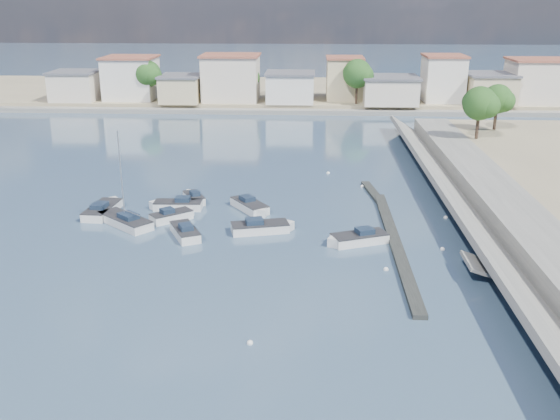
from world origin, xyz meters
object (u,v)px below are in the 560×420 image
Objects in this scene: motorboat_c at (176,205)px; motorboat_h at (263,228)px; motorboat_f at (194,198)px; motorboat_a at (184,232)px; motorboat_e at (104,209)px; sailboat at (123,220)px; motorboat_b at (173,216)px; motorboat_d at (356,239)px; motorboat_g at (251,207)px.

motorboat_c and motorboat_h have the same top height.
motorboat_a is at bearing -84.55° from motorboat_f.
motorboat_a is at bearing -31.79° from motorboat_e.
motorboat_a is 0.53× the size of sailboat.
motorboat_a is at bearing -22.29° from sailboat.
motorboat_c and motorboat_e have the same top height.
motorboat_b is at bearing -99.04° from motorboat_f.
motorboat_a is 14.98m from motorboat_d.
motorboat_c and motorboat_d have the same top height.
motorboat_b and motorboat_e have the same top height.
motorboat_b is 7.66m from motorboat_g.
motorboat_e is 0.67× the size of sailboat.
motorboat_g is at bearing 24.12° from motorboat_b.
motorboat_a is 0.91× the size of motorboat_c.
motorboat_f is 0.75× the size of motorboat_g.
motorboat_c is 0.91× the size of motorboat_h.
motorboat_d and motorboat_h have the same top height.
motorboat_c is at bearing 49.13° from sailboat.
motorboat_d is (14.94, -1.10, -0.00)m from motorboat_a.
motorboat_g is 0.56× the size of sailboat.
motorboat_c is at bearing 179.86° from motorboat_g.
motorboat_d is 1.41× the size of motorboat_f.
motorboat_a is at bearing -169.40° from motorboat_h.
motorboat_g and motorboat_h have the same top height.
motorboat_a is 4.30m from motorboat_b.
motorboat_d is (16.74, -5.01, -0.00)m from motorboat_b.
motorboat_f is at bearing 61.69° from motorboat_c.
sailboat is (-6.15, 2.52, 0.03)m from motorboat_a.
motorboat_f is at bearing 158.00° from motorboat_g.
motorboat_b is 4.57m from sailboat.
sailboat is at bearing -130.87° from motorboat_c.
motorboat_d is 0.89× the size of motorboat_e.
sailboat reaches higher than motorboat_f.
motorboat_a is 0.95× the size of motorboat_g.
sailboat is (-3.93, -4.54, 0.03)m from motorboat_c.
motorboat_a and motorboat_d have the same top height.
motorboat_e is (-6.73, -1.51, -0.00)m from motorboat_c.
motorboat_h is at bearing -16.99° from motorboat_b.
motorboat_g is (6.99, 3.13, 0.00)m from motorboat_b.
motorboat_e is 14.23m from motorboat_g.
motorboat_g is at bearing 6.00° from motorboat_e.
motorboat_h is at bearing 163.68° from motorboat_d.
motorboat_g is (-9.75, 8.14, 0.00)m from motorboat_d.
motorboat_e is at bearing 148.21° from motorboat_a.
motorboat_h is (15.78, -4.27, 0.00)m from motorboat_e.
motorboat_c is 1.05× the size of motorboat_g.
motorboat_c is 6.90m from motorboat_e.
motorboat_f is at bearing 26.15° from motorboat_e.
motorboat_a is 6.94m from motorboat_h.
motorboat_e is 1.59× the size of motorboat_f.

